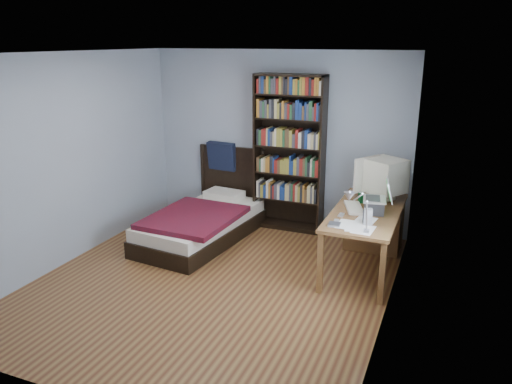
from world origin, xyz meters
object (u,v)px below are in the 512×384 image
Objects in this scene: desk_lamp at (352,201)px; bookshelf at (289,154)px; desk at (372,222)px; crt_monitor at (383,176)px; soda_can at (361,197)px; keyboard at (354,208)px; speaker at (368,217)px; bed at (204,220)px; laptop at (376,203)px.

desk_lamp is 2.35m from bookshelf.
crt_monitor is at bearing 17.36° from desk.
soda_can is 1.36m from bookshelf.
keyboard is 2.61× the size of speaker.
bookshelf is 1.04× the size of bed.
keyboard is 0.22× the size of bed.
keyboard is 3.51× the size of soda_can.
desk_lamp is at bearing -83.69° from soda_can.
speaker is (-0.01, -0.42, -0.03)m from laptop.
soda_can is (-0.21, -0.24, -0.23)m from crt_monitor.
bed reaches higher than laptop.
laptop is 0.18× the size of bookshelf.
crt_monitor is 0.29× the size of bookshelf.
crt_monitor reaches higher than laptop.
speaker is (0.00, -0.97, -0.21)m from crt_monitor.
desk_lamp is (0.02, -1.50, 0.74)m from desk.
desk is 0.45m from soda_can.
speaker is (0.09, -0.94, 0.40)m from desk.
bed is at bearing 156.18° from keyboard.
keyboard is 0.28m from soda_can.
bookshelf is (-1.36, 0.43, 0.08)m from crt_monitor.
soda_can is at bearing -120.12° from desk.
soda_can is (-0.23, 0.31, -0.05)m from laptop.
laptop is at bearing -27.54° from keyboard.
desk is 4.16× the size of laptop.
desk_lamp is at bearing -111.09° from speaker.
desk is 3.15× the size of desk_lamp.
bed is at bearing -171.23° from desk.
laptop is 0.89× the size of keyboard.
crt_monitor is 0.58m from laptop.
keyboard is at bearing 103.90° from speaker.
crt_monitor is at bearing 45.59° from keyboard.
desk is 0.60m from keyboard.
bookshelf is (-1.38, 0.98, 0.26)m from laptop.
laptop reaches higher than speaker.
keyboard is at bearing -106.78° from desk.
desk_lamp reaches higher than desk.
desk is 1.02m from speaker.
desk is at bearing 59.88° from soda_can.
desk_lamp is 2.67m from bed.
desk is 0.80× the size of bed.
desk_lamp is (-0.09, -0.98, 0.32)m from laptop.
speaker is at bearing -73.70° from soda_can.
bed is (-2.32, 0.18, -0.59)m from laptop.
laptop is at bearing -4.42° from bed.
laptop is 0.27m from keyboard.
desk_lamp is at bearing -56.55° from bookshelf.
desk_lamp is 1.17× the size of keyboard.
keyboard is at bearing -114.60° from crt_monitor.
soda_can is at bearing 65.08° from keyboard.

